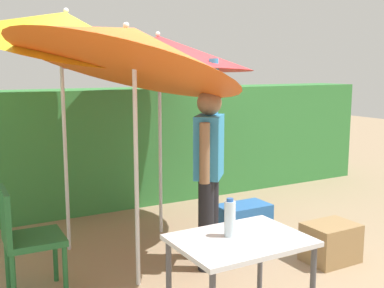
{
  "coord_description": "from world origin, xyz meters",
  "views": [
    {
      "loc": [
        -2.12,
        -3.45,
        1.79
      ],
      "look_at": [
        0.0,
        0.3,
        1.1
      ],
      "focal_mm": 44.35,
      "sensor_mm": 36.0,
      "label": 1
    }
  ],
  "objects_px": {
    "umbrella_yellow": "(63,29)",
    "cooler_box": "(243,224)",
    "umbrella_rainbow": "(159,53)",
    "crate_cardboard": "(331,243)",
    "chair_plastic": "(24,235)",
    "bottle_water": "(230,218)",
    "umbrella_orange": "(130,48)",
    "person_vendor": "(209,165)",
    "folding_table": "(240,253)"
  },
  "relations": [
    {
      "from": "umbrella_rainbow",
      "to": "umbrella_yellow",
      "type": "bearing_deg",
      "value": 179.61
    },
    {
      "from": "umbrella_yellow",
      "to": "folding_table",
      "type": "relative_size",
      "value": 3.26
    },
    {
      "from": "umbrella_orange",
      "to": "folding_table",
      "type": "height_order",
      "value": "umbrella_orange"
    },
    {
      "from": "umbrella_rainbow",
      "to": "umbrella_orange",
      "type": "distance_m",
      "value": 1.26
    },
    {
      "from": "chair_plastic",
      "to": "bottle_water",
      "type": "relative_size",
      "value": 3.71
    },
    {
      "from": "cooler_box",
      "to": "bottle_water",
      "type": "relative_size",
      "value": 2.25
    },
    {
      "from": "umbrella_orange",
      "to": "cooler_box",
      "type": "distance_m",
      "value": 2.22
    },
    {
      "from": "umbrella_orange",
      "to": "person_vendor",
      "type": "distance_m",
      "value": 1.26
    },
    {
      "from": "umbrella_orange",
      "to": "bottle_water",
      "type": "bearing_deg",
      "value": -83.06
    },
    {
      "from": "umbrella_yellow",
      "to": "folding_table",
      "type": "height_order",
      "value": "umbrella_yellow"
    },
    {
      "from": "umbrella_rainbow",
      "to": "crate_cardboard",
      "type": "distance_m",
      "value": 2.54
    },
    {
      "from": "folding_table",
      "to": "person_vendor",
      "type": "bearing_deg",
      "value": 66.32
    },
    {
      "from": "umbrella_orange",
      "to": "umbrella_yellow",
      "type": "relative_size",
      "value": 0.93
    },
    {
      "from": "cooler_box",
      "to": "chair_plastic",
      "type": "bearing_deg",
      "value": -176.53
    },
    {
      "from": "crate_cardboard",
      "to": "folding_table",
      "type": "distance_m",
      "value": 1.84
    },
    {
      "from": "bottle_water",
      "to": "person_vendor",
      "type": "bearing_deg",
      "value": 63.88
    },
    {
      "from": "umbrella_rainbow",
      "to": "chair_plastic",
      "type": "relative_size",
      "value": 2.44
    },
    {
      "from": "umbrella_rainbow",
      "to": "folding_table",
      "type": "xyz_separation_m",
      "value": [
        -0.55,
        -2.29,
        -1.27
      ]
    },
    {
      "from": "folding_table",
      "to": "umbrella_orange",
      "type": "bearing_deg",
      "value": 98.23
    },
    {
      "from": "umbrella_yellow",
      "to": "folding_table",
      "type": "bearing_deg",
      "value": -79.43
    },
    {
      "from": "person_vendor",
      "to": "bottle_water",
      "type": "distance_m",
      "value": 1.37
    },
    {
      "from": "cooler_box",
      "to": "crate_cardboard",
      "type": "distance_m",
      "value": 0.9
    },
    {
      "from": "umbrella_yellow",
      "to": "cooler_box",
      "type": "distance_m",
      "value": 2.62
    },
    {
      "from": "chair_plastic",
      "to": "cooler_box",
      "type": "xyz_separation_m",
      "value": [
        2.18,
        0.13,
        -0.31
      ]
    },
    {
      "from": "umbrella_orange",
      "to": "umbrella_rainbow",
      "type": "bearing_deg",
      "value": 54.46
    },
    {
      "from": "bottle_water",
      "to": "crate_cardboard",
      "type": "bearing_deg",
      "value": 23.8
    },
    {
      "from": "cooler_box",
      "to": "crate_cardboard",
      "type": "relative_size",
      "value": 1.14
    },
    {
      "from": "crate_cardboard",
      "to": "person_vendor",
      "type": "bearing_deg",
      "value": 153.22
    },
    {
      "from": "umbrella_rainbow",
      "to": "person_vendor",
      "type": "xyz_separation_m",
      "value": [
        0.02,
        -0.99,
        -1.01
      ]
    },
    {
      "from": "umbrella_orange",
      "to": "bottle_water",
      "type": "relative_size",
      "value": 10.13
    },
    {
      "from": "umbrella_rainbow",
      "to": "chair_plastic",
      "type": "xyz_separation_m",
      "value": [
        -1.57,
        -0.84,
        -1.44
      ]
    },
    {
      "from": "umbrella_yellow",
      "to": "cooler_box",
      "type": "relative_size",
      "value": 4.84
    },
    {
      "from": "umbrella_orange",
      "to": "umbrella_yellow",
      "type": "bearing_deg",
      "value": 103.38
    },
    {
      "from": "person_vendor",
      "to": "cooler_box",
      "type": "relative_size",
      "value": 3.49
    },
    {
      "from": "umbrella_orange",
      "to": "umbrella_yellow",
      "type": "distance_m",
      "value": 1.08
    },
    {
      "from": "folding_table",
      "to": "chair_plastic",
      "type": "bearing_deg",
      "value": 125.27
    },
    {
      "from": "umbrella_orange",
      "to": "umbrella_yellow",
      "type": "height_order",
      "value": "umbrella_yellow"
    },
    {
      "from": "crate_cardboard",
      "to": "bottle_water",
      "type": "distance_m",
      "value": 1.91
    },
    {
      "from": "umbrella_rainbow",
      "to": "crate_cardboard",
      "type": "height_order",
      "value": "umbrella_rainbow"
    },
    {
      "from": "umbrella_rainbow",
      "to": "chair_plastic",
      "type": "distance_m",
      "value": 2.29
    },
    {
      "from": "umbrella_orange",
      "to": "crate_cardboard",
      "type": "xyz_separation_m",
      "value": [
        1.77,
        -0.48,
        -1.76
      ]
    },
    {
      "from": "bottle_water",
      "to": "umbrella_orange",
      "type": "bearing_deg",
      "value": 96.94
    },
    {
      "from": "chair_plastic",
      "to": "folding_table",
      "type": "distance_m",
      "value": 1.77
    },
    {
      "from": "umbrella_rainbow",
      "to": "cooler_box",
      "type": "bearing_deg",
      "value": -49.62
    },
    {
      "from": "umbrella_yellow",
      "to": "crate_cardboard",
      "type": "bearing_deg",
      "value": -36.88
    },
    {
      "from": "umbrella_rainbow",
      "to": "person_vendor",
      "type": "bearing_deg",
      "value": -89.08
    },
    {
      "from": "folding_table",
      "to": "crate_cardboard",
      "type": "bearing_deg",
      "value": 26.13
    },
    {
      "from": "person_vendor",
      "to": "umbrella_orange",
      "type": "bearing_deg",
      "value": -177.25
    },
    {
      "from": "cooler_box",
      "to": "crate_cardboard",
      "type": "bearing_deg",
      "value": -61.49
    },
    {
      "from": "umbrella_orange",
      "to": "crate_cardboard",
      "type": "relative_size",
      "value": 5.12
    }
  ]
}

